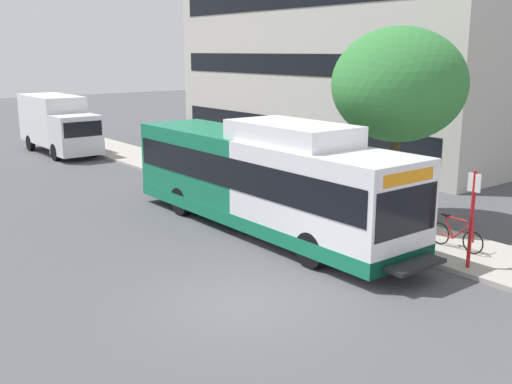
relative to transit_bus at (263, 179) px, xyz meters
The scene contains 8 objects.
ground_plane 5.70m from the transit_bus, 137.48° to the left, with size 120.00×120.00×0.00m, color #4C4C51.
sidewalk_curb 3.80m from the transit_bus, 29.29° to the left, with size 3.00×56.00×0.14m, color #A8A399.
transit_bus is the anchor object (origin of this frame).
bus_stop_sign_pole 6.62m from the transit_bus, 73.49° to the right, with size 0.10×0.36×2.60m.
bicycle_parked 6.12m from the transit_bus, 60.70° to the right, with size 0.52×1.76×1.02m.
street_tree_near_stop 5.43m from the transit_bus, 24.85° to the right, with size 4.41×4.41×6.38m.
box_truck_background 19.00m from the transit_bus, 89.33° to the left, with size 2.32×7.01×3.25m.
lattice_comm_tower 30.36m from the transit_bus, 55.45° to the left, with size 1.10×1.10×26.83m.
Camera 1 is at (-7.71, -10.36, 5.73)m, focal length 41.93 mm.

